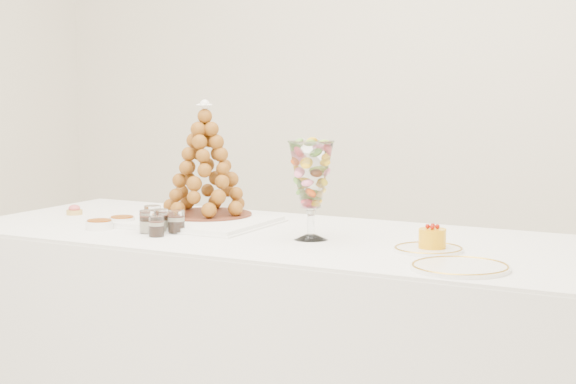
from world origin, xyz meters
The scene contains 15 objects.
buffet_table centered at (0.02, 0.32, 0.42)m, with size 2.19×0.89×0.83m.
lace_tray centered at (-0.36, 0.36, 0.84)m, with size 0.53×0.40×0.02m, color white.
macaron_vase centered at (0.16, 0.27, 1.03)m, with size 0.14×0.14×0.31m.
cake_plate centered at (0.56, 0.26, 0.84)m, with size 0.21×0.21×0.01m, color white.
spare_plate centered at (0.72, 0.04, 0.84)m, with size 0.27×0.27×0.01m, color white.
pink_tart centered at (-0.86, 0.34, 0.85)m, with size 0.06×0.06×0.04m.
verrine_a centered at (-0.42, 0.22, 0.87)m, with size 0.06×0.06×0.08m, color white.
verrine_b centered at (-0.34, 0.16, 0.87)m, with size 0.06×0.06×0.08m, color white.
verrine_c centered at (-0.28, 0.17, 0.87)m, with size 0.06×0.06×0.07m, color white.
verrine_d centered at (-0.37, 0.13, 0.87)m, with size 0.06×0.06×0.08m, color white.
verrine_e centered at (-0.30, 0.09, 0.86)m, with size 0.05×0.05×0.07m, color white.
ramekin_back centered at (-0.54, 0.22, 0.85)m, with size 0.09×0.09×0.03m, color white.
ramekin_front centered at (-0.56, 0.12, 0.85)m, with size 0.09×0.09×0.03m, color white.
croquembouche centered at (-0.36, 0.46, 1.05)m, with size 0.33×0.33×0.41m.
mousse_cake centered at (0.56, 0.26, 0.87)m, with size 0.08×0.08×0.07m.
Camera 1 is at (1.51, -2.39, 1.35)m, focal length 60.00 mm.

